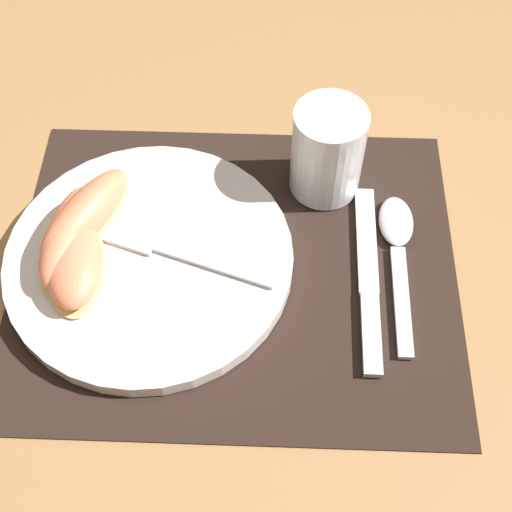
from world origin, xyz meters
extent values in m
plane|color=#A37547|center=(0.00, 0.00, 0.00)|extent=(3.00, 3.00, 0.00)
cube|color=black|center=(0.00, 0.00, 0.00)|extent=(0.42, 0.35, 0.00)
cylinder|color=white|center=(-0.08, 0.00, 0.01)|extent=(0.27, 0.27, 0.02)
cylinder|color=silver|center=(0.09, 0.10, 0.05)|extent=(0.07, 0.07, 0.10)
cylinder|color=orange|center=(0.09, 0.10, 0.02)|extent=(0.06, 0.06, 0.04)
cube|color=silver|center=(0.12, -0.07, 0.01)|extent=(0.02, 0.08, 0.01)
cube|color=silver|center=(0.13, 0.03, 0.01)|extent=(0.02, 0.12, 0.01)
cube|color=silver|center=(0.15, -0.03, 0.01)|extent=(0.02, 0.12, 0.01)
ellipsoid|color=silver|center=(0.16, 0.05, 0.01)|extent=(0.03, 0.06, 0.01)
cube|color=silver|center=(-0.02, -0.01, 0.02)|extent=(0.12, 0.05, 0.00)
cube|color=silver|center=(-0.11, 0.02, 0.02)|extent=(0.08, 0.05, 0.00)
ellipsoid|color=#F4DB84|center=(-0.14, 0.03, 0.02)|extent=(0.10, 0.13, 0.01)
ellipsoid|color=#F4845B|center=(-0.14, 0.03, 0.04)|extent=(0.09, 0.13, 0.04)
ellipsoid|color=#F4DB84|center=(-0.15, 0.01, 0.02)|extent=(0.06, 0.12, 0.01)
ellipsoid|color=#F4845B|center=(-0.15, 0.01, 0.04)|extent=(0.05, 0.12, 0.04)
ellipsoid|color=#F4DB84|center=(-0.14, -0.02, 0.02)|extent=(0.07, 0.11, 0.01)
ellipsoid|color=#F4845B|center=(-0.14, -0.02, 0.04)|extent=(0.07, 0.11, 0.03)
camera|label=1|loc=(0.03, -0.37, 0.57)|focal=50.00mm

